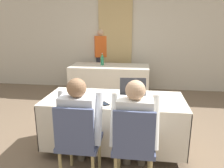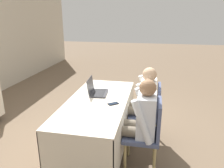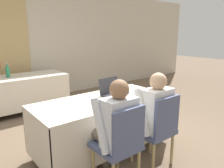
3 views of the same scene
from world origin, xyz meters
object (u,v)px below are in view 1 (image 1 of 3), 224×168
(cell_phone, at_px, (104,104))
(water_bottle, at_px, (102,60))
(person_white_shirt, at_px, (135,125))
(chair_near_right, at_px, (134,144))
(laptop, at_px, (133,94))
(chair_near_left, at_px, (78,140))
(person_checkered_shirt, at_px, (80,122))
(person_red_shirt, at_px, (101,54))

(cell_phone, relative_size, water_bottle, 0.55)
(water_bottle, bearing_deg, person_white_shirt, -73.56)
(cell_phone, distance_m, chair_near_right, 0.66)
(laptop, distance_m, chair_near_right, 0.84)
(person_white_shirt, bearing_deg, chair_near_right, 90.00)
(cell_phone, distance_m, chair_near_left, 0.57)
(cell_phone, xyz_separation_m, person_white_shirt, (0.39, -0.37, -0.08))
(chair_near_right, bearing_deg, person_checkered_shirt, -9.96)
(chair_near_left, distance_m, person_white_shirt, 0.62)
(laptop, xyz_separation_m, person_checkered_shirt, (-0.54, -0.69, -0.12))
(chair_near_left, bearing_deg, laptop, -124.39)
(water_bottle, height_order, person_checkered_shirt, person_checkered_shirt)
(person_white_shirt, bearing_deg, laptop, -85.94)
(person_white_shirt, height_order, person_red_shirt, person_red_shirt)
(chair_near_left, height_order, person_red_shirt, person_red_shirt)
(chair_near_left, bearing_deg, person_red_shirt, -83.35)
(laptop, bearing_deg, person_checkered_shirt, -132.90)
(person_checkered_shirt, height_order, person_red_shirt, person_red_shirt)
(person_white_shirt, bearing_deg, person_red_shirt, -74.29)
(chair_near_left, xyz_separation_m, person_white_shirt, (0.59, 0.10, 0.16))
(laptop, relative_size, person_red_shirt, 0.24)
(laptop, height_order, person_checkered_shirt, person_checkered_shirt)
(person_red_shirt, bearing_deg, laptop, -91.86)
(chair_near_left, xyz_separation_m, person_checkered_shirt, (0.00, 0.10, 0.16))
(person_red_shirt, bearing_deg, chair_near_left, -103.47)
(laptop, relative_size, person_white_shirt, 0.32)
(laptop, xyz_separation_m, person_red_shirt, (-0.98, 2.97, 0.12))
(chair_near_left, distance_m, chair_near_right, 0.59)
(water_bottle, height_order, person_red_shirt, person_red_shirt)
(chair_near_left, bearing_deg, water_bottle, -84.60)
(chair_near_left, bearing_deg, chair_near_right, -180.00)
(chair_near_right, bearing_deg, laptop, -86.47)
(laptop, bearing_deg, chair_near_left, -129.07)
(water_bottle, xyz_separation_m, chair_near_right, (0.88, -3.10, -0.37))
(chair_near_left, height_order, person_white_shirt, person_white_shirt)
(chair_near_right, bearing_deg, person_white_shirt, -90.00)
(laptop, bearing_deg, cell_phone, -141.42)
(water_bottle, xyz_separation_m, person_red_shirt, (-0.15, 0.67, 0.04))
(laptop, xyz_separation_m, water_bottle, (-0.84, 2.31, 0.08))
(person_checkered_shirt, height_order, person_white_shirt, same)
(person_checkered_shirt, bearing_deg, chair_near_right, 170.04)
(chair_near_right, bearing_deg, chair_near_left, 0.00)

